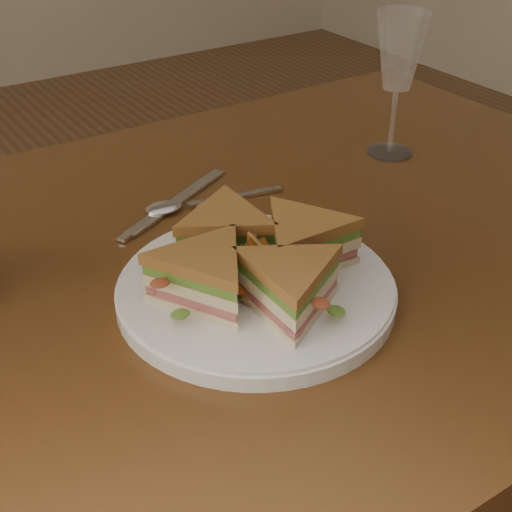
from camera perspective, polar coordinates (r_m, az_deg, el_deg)
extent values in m
cube|color=#391F0D|center=(0.83, -1.60, -0.52)|extent=(1.20, 0.80, 0.04)
cylinder|color=#341E0F|center=(1.54, 9.02, -0.61)|extent=(0.06, 0.06, 0.71)
cylinder|color=white|center=(0.73, 0.00, -2.79)|extent=(0.29, 0.29, 0.02)
cube|color=silver|center=(0.92, -1.68, 4.72)|extent=(0.13, 0.04, 0.00)
ellipsoid|color=silver|center=(0.90, -7.39, 3.81)|extent=(0.05, 0.03, 0.01)
cube|color=silver|center=(0.92, -6.26, 4.36)|extent=(0.19, 0.11, 0.00)
cube|color=silver|center=(0.85, -9.70, 1.91)|extent=(0.05, 0.03, 0.00)
cylinder|color=white|center=(1.07, 10.61, 8.17)|extent=(0.07, 0.07, 0.00)
cylinder|color=white|center=(1.05, 10.88, 10.62)|extent=(0.01, 0.01, 0.09)
cone|color=white|center=(1.02, 11.46, 15.81)|extent=(0.07, 0.07, 0.10)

